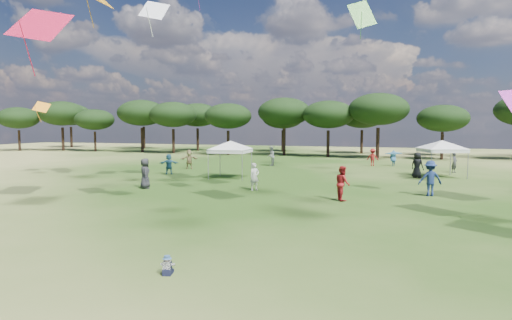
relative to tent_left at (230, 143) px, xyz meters
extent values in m
plane|color=#2B4B16|center=(6.16, -21.42, -2.58)|extent=(140.00, 140.00, 0.00)
cylinder|color=black|center=(-42.93, 21.59, -1.03)|extent=(0.35, 0.35, 3.09)
ellipsoid|color=black|center=(-42.93, 21.59, 2.37)|extent=(6.01, 6.01, 3.24)
cylinder|color=black|center=(-36.65, 23.68, -0.82)|extent=(0.40, 0.40, 3.51)
ellipsoid|color=black|center=(-36.65, 23.68, 3.04)|extent=(6.82, 6.82, 3.68)
cylinder|color=black|center=(-30.79, 23.68, -1.12)|extent=(0.33, 0.33, 2.92)
ellipsoid|color=black|center=(-30.79, 23.68, 2.09)|extent=(5.67, 5.67, 3.06)
cylinder|color=black|center=(-22.90, 23.87, -0.83)|extent=(0.40, 0.40, 3.49)
ellipsoid|color=black|center=(-22.90, 23.87, 3.01)|extent=(6.79, 6.79, 3.66)
cylinder|color=black|center=(-17.75, 23.60, -0.92)|extent=(0.38, 0.38, 3.32)
ellipsoid|color=black|center=(-17.75, 23.60, 2.73)|extent=(6.44, 6.44, 3.47)
cylinder|color=black|center=(-9.34, 22.88, -1.01)|extent=(0.36, 0.36, 3.14)
ellipsoid|color=black|center=(-9.34, 22.88, 2.45)|extent=(6.11, 6.11, 3.29)
cylinder|color=black|center=(-2.23, 24.39, -0.85)|extent=(0.40, 0.40, 3.46)
ellipsoid|color=black|center=(-2.23, 24.39, 2.96)|extent=(6.73, 6.73, 3.63)
cylinder|color=black|center=(3.59, 23.21, -0.97)|extent=(0.37, 0.37, 3.21)
ellipsoid|color=black|center=(3.59, 23.21, 2.56)|extent=(6.24, 6.24, 3.36)
cylinder|color=black|center=(9.42, 22.76, -0.80)|extent=(0.41, 0.41, 3.56)
ellipsoid|color=black|center=(9.42, 22.76, 3.11)|extent=(6.91, 6.91, 3.73)
cylinder|color=black|center=(16.36, 23.09, -1.14)|extent=(0.33, 0.33, 2.88)
ellipsoid|color=black|center=(16.36, 23.09, 2.03)|extent=(5.60, 5.60, 3.02)
cylinder|color=black|center=(-42.77, 32.38, -0.80)|extent=(0.41, 0.41, 3.56)
ellipsoid|color=black|center=(-42.77, 32.38, 3.12)|extent=(6.92, 6.92, 3.73)
cylinder|color=black|center=(-27.93, 32.14, -0.77)|extent=(0.41, 0.41, 3.62)
ellipsoid|color=black|center=(-27.93, 32.14, 3.22)|extent=(7.03, 7.03, 3.79)
cylinder|color=black|center=(-17.23, 30.15, -0.89)|extent=(0.39, 0.39, 3.37)
ellipsoid|color=black|center=(-17.23, 30.15, 2.81)|extent=(6.54, 6.54, 3.53)
cylinder|color=black|center=(-4.35, 31.90, -1.02)|extent=(0.36, 0.36, 3.11)
ellipsoid|color=black|center=(-4.35, 31.90, 2.40)|extent=(6.05, 6.05, 3.26)
cylinder|color=black|center=(6.99, 31.11, -0.98)|extent=(0.37, 0.37, 3.20)
ellipsoid|color=black|center=(6.99, 31.11, 2.54)|extent=(6.21, 6.21, 3.35)
cylinder|color=black|center=(16.99, 29.92, -1.08)|extent=(0.34, 0.34, 2.99)
ellipsoid|color=black|center=(16.99, 29.92, 2.21)|extent=(5.81, 5.81, 3.13)
cylinder|color=gray|center=(-1.18, -1.33, -1.56)|extent=(0.06, 0.06, 2.03)
cylinder|color=gray|center=(1.33, -1.18, -1.56)|extent=(0.06, 0.06, 2.03)
cylinder|color=gray|center=(-1.33, 1.18, -1.56)|extent=(0.06, 0.06, 2.03)
cylinder|color=gray|center=(1.18, 1.33, -1.56)|extent=(0.06, 0.06, 2.03)
cube|color=white|center=(0.00, 0.00, -0.60)|extent=(2.82, 2.82, 0.25)
pyramid|color=white|center=(0.00, 0.00, 0.13)|extent=(5.42, 5.42, 0.60)
cylinder|color=gray|center=(13.85, 3.68, -1.55)|extent=(0.06, 0.06, 2.05)
cylinder|color=gray|center=(16.32, 4.53, -1.55)|extent=(0.06, 0.06, 2.05)
cylinder|color=gray|center=(12.99, 6.15, -1.55)|extent=(0.06, 0.06, 2.05)
cylinder|color=gray|center=(15.46, 7.00, -1.55)|extent=(0.06, 0.06, 2.05)
cube|color=white|center=(14.66, 5.34, -0.58)|extent=(3.53, 3.53, 0.25)
pyramid|color=white|center=(14.66, 5.34, 0.14)|extent=(5.34, 5.34, 0.60)
cube|color=black|center=(5.92, -19.44, -2.50)|extent=(0.26, 0.26, 0.17)
cube|color=black|center=(5.81, -19.31, -2.53)|extent=(0.12, 0.21, 0.09)
cube|color=black|center=(5.95, -19.27, -2.53)|extent=(0.12, 0.21, 0.09)
cube|color=white|center=(5.92, -19.44, -2.32)|extent=(0.23, 0.19, 0.21)
cylinder|color=white|center=(5.78, -19.41, -2.32)|extent=(0.12, 0.22, 0.13)
cylinder|color=white|center=(6.03, -19.35, -2.32)|extent=(0.12, 0.22, 0.13)
sphere|color=#E0B293|center=(5.92, -19.44, -2.17)|extent=(0.15, 0.15, 0.15)
cone|color=teal|center=(5.92, -19.44, -2.14)|extent=(0.24, 0.24, 0.02)
cylinder|color=teal|center=(5.92, -19.44, -2.10)|extent=(0.16, 0.16, 0.06)
imported|color=beige|center=(3.52, -5.08, -1.77)|extent=(0.68, 0.70, 1.62)
imported|color=#27272B|center=(-2.99, -6.51, -1.66)|extent=(0.99, 1.07, 1.84)
imported|color=maroon|center=(8.88, -6.99, -1.69)|extent=(0.96, 1.06, 1.78)
imported|color=black|center=(12.94, 4.14, -1.63)|extent=(1.10, 1.01, 1.89)
imported|color=olive|center=(-5.89, 5.01, -1.74)|extent=(1.61, 1.18, 1.69)
imported|color=maroon|center=(9.37, 12.66, -1.75)|extent=(1.11, 0.68, 1.65)
imported|color=#24546D|center=(-5.47, 0.71, -1.77)|extent=(1.54, 1.12, 1.61)
imported|color=#313236|center=(15.98, 8.93, -1.75)|extent=(0.62, 0.72, 1.65)
imported|color=#2B5B83|center=(11.22, 13.27, -1.81)|extent=(1.85, 1.45, 1.53)
imported|color=beige|center=(0.15, 10.08, -1.66)|extent=(0.75, 0.94, 1.85)
imported|color=navy|center=(13.22, -4.13, -1.61)|extent=(1.39, 1.03, 1.93)
plane|color=orange|center=(-14.60, -2.53, 2.66)|extent=(1.51, 1.66, 1.02)
plane|color=#2D8F1C|center=(8.59, 6.96, 10.08)|extent=(2.78, 1.46, 2.67)
plane|color=#BE1638|center=(-3.59, -13.55, 5.68)|extent=(2.83, 2.80, 1.98)
plane|color=white|center=(-2.87, -5.30, 8.29)|extent=(1.94, 1.91, 1.59)
camera|label=1|loc=(11.39, -28.86, 1.25)|focal=30.00mm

